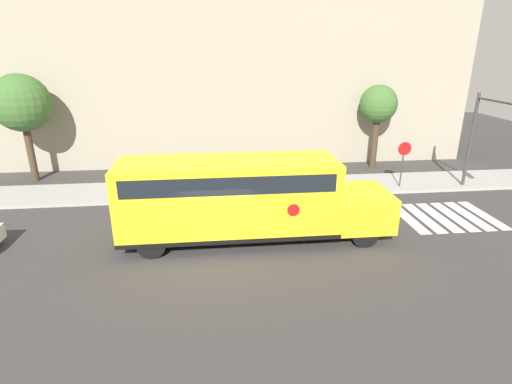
{
  "coord_description": "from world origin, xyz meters",
  "views": [
    {
      "loc": [
        -0.06,
        -13.08,
        7.0
      ],
      "look_at": [
        1.52,
        1.31,
        1.74
      ],
      "focal_mm": 28.0,
      "sensor_mm": 36.0,
      "label": 1
    }
  ],
  "objects": [
    {
      "name": "crosswalk_stripes",
      "position": [
        10.0,
        2.0,
        0.0
      ],
      "size": [
        4.0,
        3.2,
        0.01
      ],
      "color": "white",
      "rests_on": "ground"
    },
    {
      "name": "sidewalk_strip",
      "position": [
        0.0,
        6.5,
        0.07
      ],
      "size": [
        44.0,
        3.0,
        0.15
      ],
      "color": "#9E9E99",
      "rests_on": "ground"
    },
    {
      "name": "ground_plane",
      "position": [
        0.0,
        0.0,
        0.0
      ],
      "size": [
        60.0,
        60.0,
        0.0
      ],
      "primitive_type": "plane",
      "color": "#3A3838"
    },
    {
      "name": "tree_far_sidewalk",
      "position": [
        -9.94,
        9.21,
        4.23
      ],
      "size": [
        2.98,
        2.98,
        5.77
      ],
      "color": "#423323",
      "rests_on": "ground"
    },
    {
      "name": "traffic_light",
      "position": [
        13.01,
        4.19,
        3.33
      ],
      "size": [
        0.28,
        4.07,
        4.91
      ],
      "color": "#38383A",
      "rests_on": "ground"
    },
    {
      "name": "school_bus",
      "position": [
        0.93,
        0.81,
        1.79
      ],
      "size": [
        10.14,
        2.57,
        3.16
      ],
      "color": "yellow",
      "rests_on": "ground"
    },
    {
      "name": "building_backdrop",
      "position": [
        0.0,
        13.0,
        5.34
      ],
      "size": [
        32.0,
        4.0,
        10.67
      ],
      "color": "#9E937F",
      "rests_on": "ground"
    },
    {
      "name": "stop_sign",
      "position": [
        9.56,
        5.69,
        1.67
      ],
      "size": [
        0.69,
        0.1,
        2.52
      ],
      "color": "#38383A",
      "rests_on": "ground"
    },
    {
      "name": "tree_near_sidewalk",
      "position": [
        9.71,
        9.82,
        3.77
      ],
      "size": [
        2.2,
        2.2,
        4.97
      ],
      "color": "#423323",
      "rests_on": "ground"
    }
  ]
}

